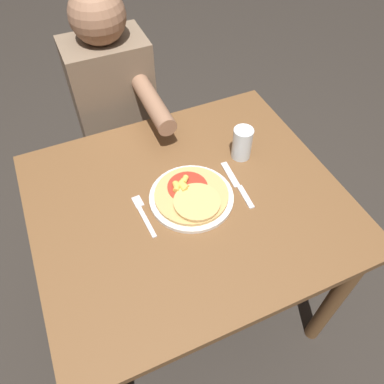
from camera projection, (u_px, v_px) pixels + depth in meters
ground_plane at (189, 298)px, 1.83m from camera, size 8.00×8.00×0.00m
dining_table at (189, 222)px, 1.33m from camera, size 1.01×0.88×0.77m
plate at (192, 198)px, 1.23m from camera, size 0.28×0.28×0.01m
pizza at (192, 196)px, 1.21m from camera, size 0.24×0.24×0.04m
fork at (143, 213)px, 1.20m from camera, size 0.03×0.18×0.00m
knife at (238, 185)px, 1.27m from camera, size 0.03×0.22×0.00m
drinking_glass at (242, 143)px, 1.32m from camera, size 0.07×0.07×0.12m
person_diner at (116, 108)px, 1.64m from camera, size 0.32×0.52×1.22m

